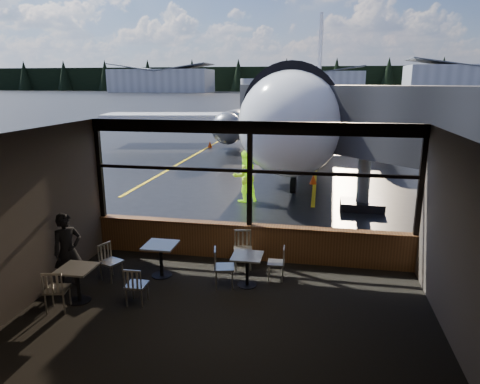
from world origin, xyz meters
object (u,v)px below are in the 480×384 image
(cafe_table_left, at_px, (78,285))
(chair_near_w, at_px, (224,268))
(airliner, at_px, (312,66))
(passenger, at_px, (68,251))
(chair_mid_s, at_px, (137,285))
(ground_crew, at_px, (245,176))
(cone_nose, at_px, (313,179))
(jet_bridge, at_px, (377,142))
(cafe_table_mid, at_px, (161,260))
(chair_near_n, at_px, (243,250))
(chair_near_e, at_px, (276,263))
(cafe_table_near, at_px, (247,271))
(cone_wing, at_px, (210,144))
(chair_left_s, at_px, (57,290))
(chair_mid_w, at_px, (111,262))

(cafe_table_left, relative_size, chair_near_w, 0.83)
(airliner, xyz_separation_m, passenger, (-4.56, -21.25, -4.57))
(chair_mid_s, relative_size, ground_crew, 0.43)
(passenger, relative_size, cone_nose, 3.79)
(jet_bridge, bearing_deg, cafe_table_mid, -128.50)
(jet_bridge, bearing_deg, chair_mid_s, -123.78)
(cafe_table_left, xyz_separation_m, chair_near_n, (3.02, 2.25, 0.08))
(cafe_table_left, xyz_separation_m, chair_near_w, (2.79, 1.19, 0.08))
(cafe_table_left, bearing_deg, chair_near_e, 24.49)
(chair_near_w, distance_m, passenger, 3.41)
(cafe_table_near, relative_size, passenger, 0.43)
(cafe_table_left, bearing_deg, cone_wing, 97.35)
(chair_left_s, height_order, passenger, passenger)
(passenger, distance_m, ground_crew, 8.06)
(cafe_table_mid, distance_m, cafe_table_left, 1.91)
(chair_near_w, bearing_deg, passenger, -91.90)
(ground_crew, height_order, cone_wing, ground_crew)
(chair_mid_s, bearing_deg, cafe_table_mid, 87.61)
(chair_near_e, relative_size, chair_mid_s, 0.95)
(chair_mid_s, distance_m, cone_wing, 21.65)
(jet_bridge, relative_size, chair_near_w, 12.05)
(cafe_table_mid, distance_m, chair_left_s, 2.35)
(chair_left_s, distance_m, cone_nose, 12.84)
(passenger, height_order, cone_nose, passenger)
(chair_near_w, bearing_deg, chair_mid_s, -68.49)
(chair_near_w, bearing_deg, cone_nose, 157.87)
(chair_mid_w, xyz_separation_m, passenger, (-0.73, -0.49, 0.41))
(cafe_table_near, xyz_separation_m, chair_mid_s, (-2.06, -1.21, 0.06))
(chair_near_e, xyz_separation_m, chair_mid_w, (-3.68, -0.72, 0.03))
(chair_mid_w, bearing_deg, jet_bridge, 159.14)
(cafe_table_mid, bearing_deg, passenger, -153.43)
(cafe_table_left, distance_m, cone_nose, 12.39)
(chair_left_s, distance_m, ground_crew, 8.90)
(chair_near_e, distance_m, chair_mid_w, 3.75)
(cafe_table_left, xyz_separation_m, cone_nose, (4.52, 11.53, -0.15))
(chair_mid_s, relative_size, chair_left_s, 0.93)
(airliner, bearing_deg, chair_mid_s, -95.98)
(chair_mid_s, bearing_deg, jet_bridge, 54.64)
(cone_wing, bearing_deg, cone_nose, -53.56)
(cafe_table_near, distance_m, ground_crew, 7.01)
(chair_near_w, bearing_deg, cafe_table_left, -79.55)
(chair_mid_s, bearing_deg, passenger, 164.53)
(chair_left_s, height_order, ground_crew, ground_crew)
(chair_mid_s, bearing_deg, cone_wing, 99.03)
(chair_near_w, relative_size, chair_mid_w, 1.05)
(cafe_table_near, height_order, chair_near_e, chair_near_e)
(airliner, distance_m, jet_bridge, 14.11)
(chair_near_e, distance_m, passenger, 4.59)
(cafe_table_near, bearing_deg, chair_mid_w, -174.72)
(chair_near_e, bearing_deg, airliner, -3.09)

